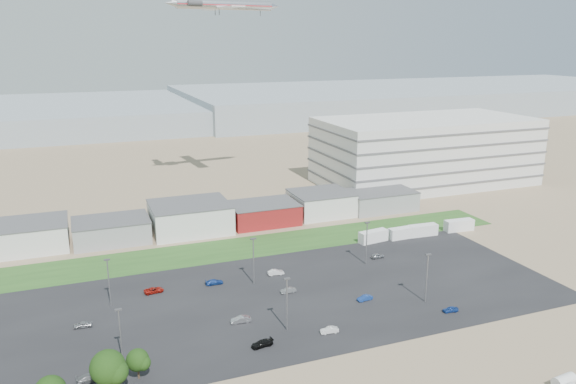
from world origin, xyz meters
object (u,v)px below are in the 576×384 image
parked_car_4 (241,320)px  box_trailer_a (373,236)px  parked_car_8 (378,256)px  parked_car_10 (90,378)px  airliner (225,5)px  parked_car_2 (450,309)px  parked_car_5 (83,325)px  parked_car_13 (329,330)px  parked_car_1 (365,298)px  parked_car_7 (288,290)px  parked_car_6 (214,282)px  parked_car_3 (262,343)px  parked_car_9 (154,290)px  parked_car_11 (276,272)px

parked_car_4 → box_trailer_a: bearing=127.5°
parked_car_8 → parked_car_10: parked_car_10 is taller
box_trailer_a → parked_car_4: box_trailer_a is taller
box_trailer_a → airliner: (-22.22, 66.55, 63.49)m
box_trailer_a → parked_car_2: bearing=-106.1°
parked_car_4 → parked_car_5: bearing=-103.2°
box_trailer_a → parked_car_13: (-32.46, -40.71, -1.00)m
parked_car_1 → parked_car_10: 56.61m
parked_car_1 → parked_car_7: 16.74m
airliner → parked_car_4: 119.33m
parked_car_6 → box_trailer_a: bearing=-76.5°
parked_car_1 → parked_car_4: parked_car_4 is taller
parked_car_3 → parked_car_4: parked_car_4 is taller
box_trailer_a → parked_car_9: (-60.88, -10.95, -0.99)m
airliner → parked_car_5: airliner is taller
box_trailer_a → parked_car_1: size_ratio=2.44×
parked_car_10 → box_trailer_a: bearing=-67.9°
parked_car_8 → parked_car_3: bearing=124.5°
parked_car_10 → parked_car_2: bearing=-97.3°
airliner → parked_car_1: size_ratio=12.02×
parked_car_10 → parked_car_11: (42.73, 29.36, -0.01)m
parked_car_1 → parked_car_11: size_ratio=0.90×
parked_car_4 → parked_car_8: parked_car_4 is taller
parked_car_1 → parked_car_2: bearing=45.2°
parked_car_3 → parked_car_8: 50.61m
airliner → parked_car_7: size_ratio=11.97×
box_trailer_a → parked_car_6: size_ratio=2.10×
airliner → parked_car_8: bearing=-84.0°
parked_car_2 → parked_car_5: bearing=-98.8°
box_trailer_a → parked_car_7: box_trailer_a is taller
parked_car_6 → parked_car_2: bearing=-126.2°
airliner → parked_car_5: 121.77m
parked_car_2 → parked_car_4: (-41.16, 11.11, 0.10)m
airliner → parked_car_11: 101.71m
box_trailer_a → parked_car_5: 78.97m
box_trailer_a → parked_car_11: box_trailer_a is taller
parked_car_2 → parked_car_6: parked_car_6 is taller
parked_car_3 → parked_car_9: 33.35m
airliner → parked_car_9: size_ratio=9.74×
parked_car_4 → parked_car_13: size_ratio=1.12×
box_trailer_a → parked_car_7: bearing=-155.4°
parked_car_10 → parked_car_4: bearing=-76.9°
parked_car_3 → parked_car_10: bearing=-96.8°
parked_car_6 → parked_car_7: 17.32m
airliner → parked_car_2: size_ratio=12.88×
parked_car_5 → parked_car_7: (42.52, 0.11, -0.02)m
parked_car_3 → parked_car_6: bearing=176.2°
box_trailer_a → parked_car_7: 39.79m
parked_car_1 → parked_car_9: 45.92m
parked_car_1 → parked_car_10: bearing=-86.5°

